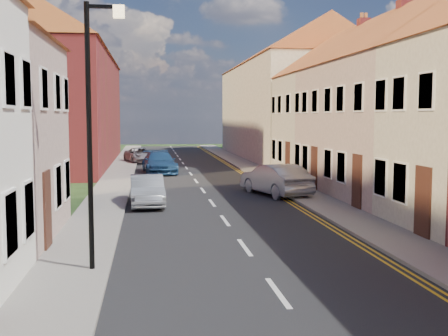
{
  "coord_description": "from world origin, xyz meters",
  "views": [
    {
      "loc": [
        -2.57,
        7.09,
        3.6
      ],
      "look_at": [
        0.13,
        27.24,
        1.73
      ],
      "focal_mm": 45.0,
      "sensor_mm": 36.0,
      "label": 1
    }
  ],
  "objects": [
    {
      "name": "road",
      "position": [
        0.0,
        30.0,
        0.01
      ],
      "size": [
        7.0,
        90.0,
        0.02
      ],
      "primitive_type": "cube",
      "color": "black",
      "rests_on": "ground"
    },
    {
      "name": "pavement_left",
      "position": [
        -4.4,
        30.0,
        0.06
      ],
      "size": [
        1.8,
        90.0,
        0.12
      ],
      "primitive_type": "cube",
      "color": "slate",
      "rests_on": "ground"
    },
    {
      "name": "pavement_right",
      "position": [
        4.4,
        30.0,
        0.06
      ],
      "size": [
        1.8,
        90.0,
        0.12
      ],
      "primitive_type": "cube",
      "color": "slate",
      "rests_on": "ground"
    },
    {
      "name": "cottage_r_pink",
      "position": [
        9.3,
        28.9,
        4.47
      ],
      "size": [
        8.3,
        6.0,
        9.0
      ],
      "color": "#C2A399",
      "rests_on": "ground"
    },
    {
      "name": "cottage_r_white_far",
      "position": [
        9.3,
        34.3,
        4.48
      ],
      "size": [
        8.3,
        5.2,
        9.0
      ],
      "color": "#C2A399",
      "rests_on": "ground"
    },
    {
      "name": "cottage_r_cream_far",
      "position": [
        9.3,
        39.7,
        4.47
      ],
      "size": [
        8.3,
        6.0,
        9.0
      ],
      "color": "beige",
      "rests_on": "ground"
    },
    {
      "name": "block_right_far",
      "position": [
        9.3,
        55.0,
        5.29
      ],
      "size": [
        8.3,
        24.2,
        10.5
      ],
      "color": "beige",
      "rests_on": "ground"
    },
    {
      "name": "block_left_far",
      "position": [
        -9.3,
        50.0,
        5.29
      ],
      "size": [
        8.3,
        24.2,
        10.5
      ],
      "color": "maroon",
      "rests_on": "ground"
    },
    {
      "name": "lamppost",
      "position": [
        -3.81,
        20.0,
        3.54
      ],
      "size": [
        0.88,
        0.15,
        6.0
      ],
      "color": "black",
      "rests_on": "pavement_left"
    },
    {
      "name": "car_mid",
      "position": [
        -2.67,
        29.75,
        0.61
      ],
      "size": [
        1.45,
        3.78,
        1.23
      ],
      "primitive_type": "imported",
      "rotation": [
        0.0,
        0.0,
        0.04
      ],
      "color": "#9B9DA2",
      "rests_on": "ground"
    },
    {
      "name": "car_far",
      "position": [
        -1.93,
        42.68,
        0.69
      ],
      "size": [
        2.36,
        4.9,
        1.38
      ],
      "primitive_type": "imported",
      "rotation": [
        0.0,
        0.0,
        0.09
      ],
      "color": "navy",
      "rests_on": "ground"
    },
    {
      "name": "car_distant",
      "position": [
        -3.2,
        50.87,
        0.59
      ],
      "size": [
        2.96,
        4.6,
        1.18
      ],
      "primitive_type": "imported",
      "rotation": [
        0.0,
        0.0,
        0.26
      ],
      "color": "gray",
      "rests_on": "ground"
    },
    {
      "name": "car_mid_b",
      "position": [
        3.14,
        32.0,
        0.72
      ],
      "size": [
        2.71,
        4.63,
        1.44
      ],
      "primitive_type": "imported",
      "rotation": [
        0.0,
        0.0,
        3.43
      ],
      "color": "#929399",
      "rests_on": "ground"
    }
  ]
}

